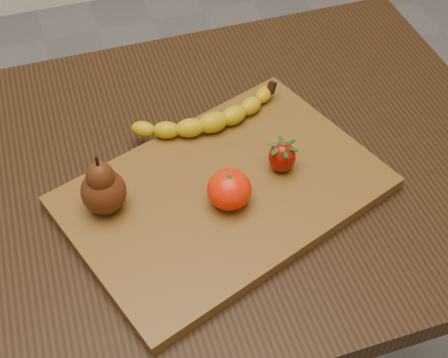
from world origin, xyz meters
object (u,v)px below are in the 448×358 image
object	(u,v)px
table	(205,208)
mandarin	(229,190)
cutting_board	(224,192)
pear	(102,183)

from	to	relation	value
table	mandarin	distance (m)	0.17
table	mandarin	xyz separation A→B (m)	(0.01, -0.09, 0.14)
cutting_board	pear	world-z (taller)	pear
cutting_board	pear	bearing A→B (deg)	154.00
cutting_board	pear	xyz separation A→B (m)	(-0.17, 0.02, 0.06)
table	cutting_board	bearing A→B (deg)	-77.95
pear	mandarin	size ratio (longest dim) A/B	1.57
table	cutting_board	distance (m)	0.13
table	pear	distance (m)	0.23
mandarin	cutting_board	bearing A→B (deg)	88.00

